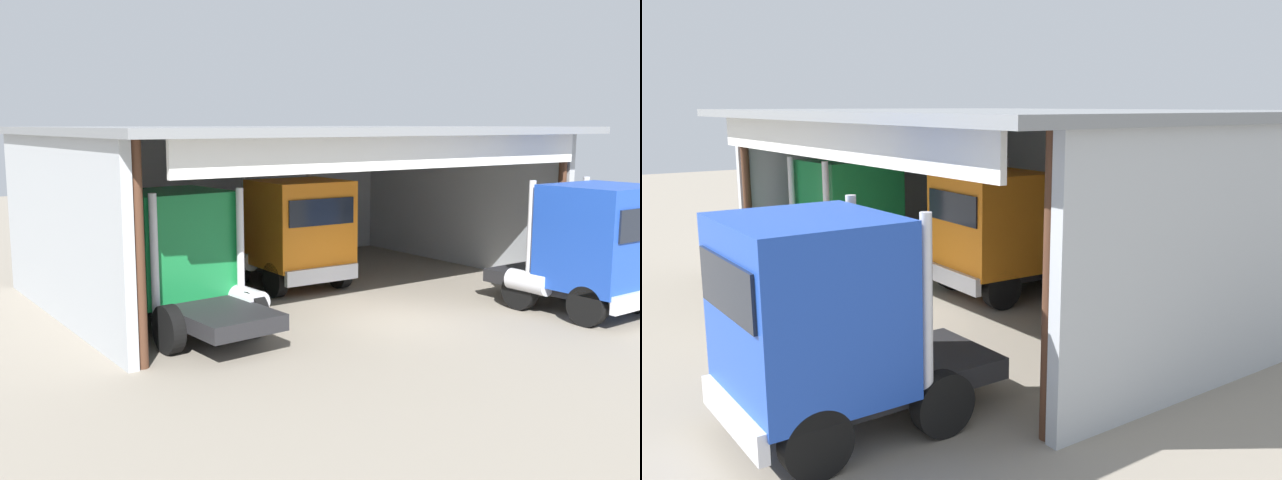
# 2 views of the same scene
# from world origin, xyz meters

# --- Properties ---
(ground_plane) EXTENTS (80.00, 80.00, 0.00)m
(ground_plane) POSITION_xyz_m (0.00, 0.00, 0.00)
(ground_plane) COLOR gray
(ground_plane) RESTS_ON ground
(workshop_shed) EXTENTS (14.42, 10.62, 4.83)m
(workshop_shed) POSITION_xyz_m (0.00, 5.48, 3.42)
(workshop_shed) COLOR #ADB2B7
(workshop_shed) RESTS_ON ground
(truck_green_right_bay) EXTENTS (2.78, 4.96, 3.44)m
(truck_green_right_bay) POSITION_xyz_m (-4.82, 2.35, 1.77)
(truck_green_right_bay) COLOR #197F3D
(truck_green_right_bay) RESTS_ON ground
(truck_orange_left_bay) EXTENTS (2.74, 4.86, 3.51)m
(truck_orange_left_bay) POSITION_xyz_m (-0.06, 4.58, 1.73)
(truck_orange_left_bay) COLOR orange
(truck_orange_left_bay) RESTS_ON ground
(truck_blue_center_bay) EXTENTS (2.73, 4.34, 3.48)m
(truck_blue_center_bay) POSITION_xyz_m (4.52, -2.45, 1.80)
(truck_blue_center_bay) COLOR #1E47B7
(truck_blue_center_bay) RESTS_ON ground
(oil_drum) EXTENTS (0.58, 0.58, 0.92)m
(oil_drum) POSITION_xyz_m (1.84, 8.10, 0.46)
(oil_drum) COLOR #B21E19
(oil_drum) RESTS_ON ground
(tool_cart) EXTENTS (0.90, 0.60, 1.00)m
(tool_cart) POSITION_xyz_m (-2.72, 7.56, 0.50)
(tool_cart) COLOR red
(tool_cart) RESTS_ON ground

